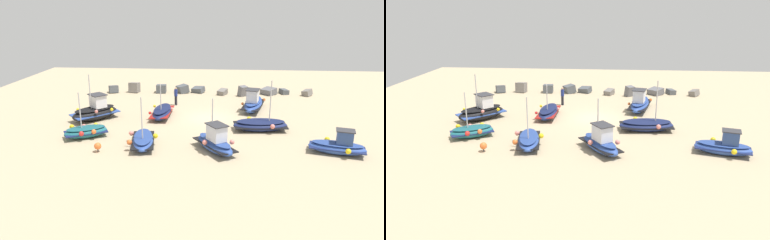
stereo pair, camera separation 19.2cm
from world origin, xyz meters
TOP-DOWN VIEW (x-y plane):
  - ground_plane at (0.00, 0.00)m, footprint 50.06×50.06m
  - fishing_boat_0 at (4.18, -2.97)m, footprint 4.34×2.09m
  - fishing_boat_1 at (-4.25, -6.82)m, footprint 2.21×4.04m
  - fishing_boat_2 at (4.11, 2.84)m, footprint 2.65×4.94m
  - fishing_boat_3 at (-3.99, 0.03)m, footprint 2.01×4.19m
  - fishing_boat_4 at (-8.78, -5.51)m, footprint 3.39×2.71m
  - fishing_boat_5 at (8.79, -7.25)m, footprint 3.87×2.32m
  - fishing_boat_6 at (-9.50, -1.17)m, footprint 4.04×4.14m
  - fishing_boat_7 at (0.75, -7.48)m, footprint 3.20×3.87m
  - person_walking at (-3.26, 4.03)m, footprint 0.32×0.32m
  - breakwater_rocks at (-0.97, 9.13)m, footprint 22.53×2.70m
  - mooring_buoy_0 at (-7.01, -8.20)m, footprint 0.47×0.47m

SIDE VIEW (x-z plane):
  - ground_plane at x=0.00m, z-range 0.00..0.00m
  - breakwater_rocks at x=-0.97m, z-range -0.25..1.04m
  - fishing_boat_1 at x=-4.25m, z-range -1.40..2.21m
  - mooring_buoy_0 at x=-7.01m, z-range 0.09..0.74m
  - fishing_boat_3 at x=-3.99m, z-range -1.06..1.96m
  - fishing_boat_0 at x=4.18m, z-range -1.56..2.45m
  - fishing_boat_4 at x=-8.78m, z-range -1.28..2.17m
  - fishing_boat_5 at x=8.79m, z-range -0.32..1.36m
  - fishing_boat_7 at x=0.75m, z-range -1.14..2.44m
  - fishing_boat_2 at x=4.11m, z-range -0.39..1.71m
  - fishing_boat_6 at x=-9.50m, z-range -1.25..2.71m
  - person_walking at x=-3.26m, z-range 0.14..1.90m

